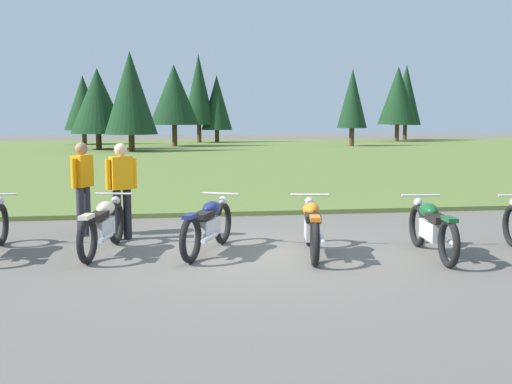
% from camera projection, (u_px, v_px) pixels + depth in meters
% --- Properties ---
extents(ground_plane, '(140.00, 140.00, 0.00)m').
position_uv_depth(ground_plane, '(261.00, 254.00, 9.22)').
color(ground_plane, '#605B54').
extents(grass_moorland, '(80.00, 44.00, 0.10)m').
position_uv_depth(grass_moorland, '(194.00, 154.00, 34.43)').
color(grass_moorland, '#5B7033').
rests_on(grass_moorland, ground).
extents(forest_treeline, '(42.83, 28.05, 7.34)m').
position_uv_depth(forest_treeline, '(206.00, 95.00, 43.22)').
color(forest_treeline, '#47331E').
rests_on(forest_treeline, ground).
extents(motorcycle_cream, '(0.69, 2.08, 0.88)m').
position_uv_depth(motorcycle_cream, '(103.00, 225.00, 9.29)').
color(motorcycle_cream, black).
rests_on(motorcycle_cream, ground).
extents(motorcycle_navy, '(1.01, 1.96, 0.88)m').
position_uv_depth(motorcycle_navy, '(208.00, 225.00, 9.31)').
color(motorcycle_navy, black).
rests_on(motorcycle_navy, ground).
extents(motorcycle_orange, '(0.64, 2.09, 0.88)m').
position_uv_depth(motorcycle_orange, '(312.00, 227.00, 9.15)').
color(motorcycle_orange, black).
rests_on(motorcycle_orange, ground).
extents(motorcycle_british_green, '(0.62, 2.10, 0.88)m').
position_uv_depth(motorcycle_british_green, '(432.00, 228.00, 9.07)').
color(motorcycle_british_green, black).
rests_on(motorcycle_british_green, ground).
extents(rider_with_back_turned, '(0.52, 0.34, 1.67)m').
position_uv_depth(rider_with_back_turned, '(122.00, 185.00, 10.25)').
color(rider_with_back_turned, black).
rests_on(rider_with_back_turned, ground).
extents(rider_checking_bike, '(0.37, 0.49, 1.67)m').
position_uv_depth(rider_checking_bike, '(83.00, 183.00, 10.61)').
color(rider_checking_bike, '#2D2D38').
rests_on(rider_checking_bike, ground).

